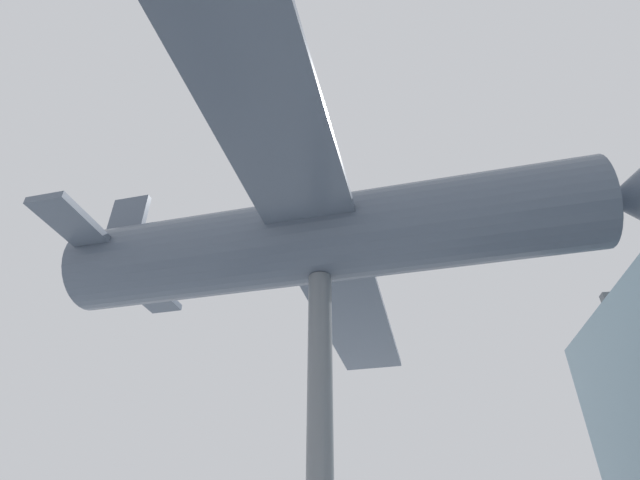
{
  "coord_description": "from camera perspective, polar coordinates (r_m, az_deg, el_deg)",
  "views": [
    {
      "loc": [
        10.09,
        1.12,
        1.35
      ],
      "look_at": [
        0.0,
        0.0,
        8.27
      ],
      "focal_mm": 28.0,
      "sensor_mm": 36.0,
      "label": 1
    }
  ],
  "objects": [
    {
      "name": "suspended_airplane",
      "position": [
        12.23,
        1.32,
        0.22
      ],
      "size": [
        18.17,
        14.55,
        3.43
      ],
      "rotation": [
        0.0,
        0.0,
        -0.13
      ],
      "color": "#4C5666",
      "rests_on": "support_pylon_central"
    },
    {
      "name": "support_pylon_central",
      "position": [
        10.39,
        0.0,
        -21.77
      ],
      "size": [
        0.53,
        0.53,
        7.21
      ],
      "color": "slate",
      "rests_on": "ground_plane"
    }
  ]
}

